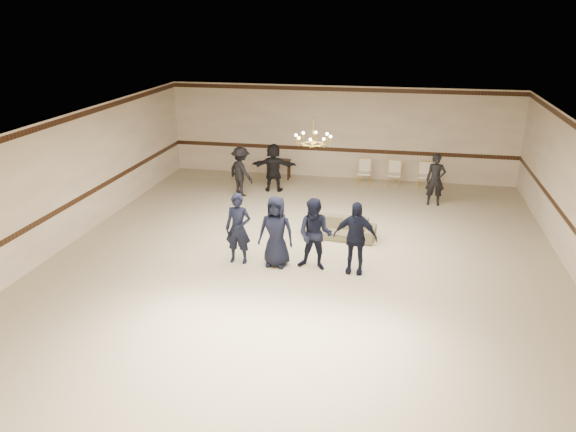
% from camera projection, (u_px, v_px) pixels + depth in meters
% --- Properties ---
extents(room, '(12.01, 14.01, 3.21)m').
position_uv_depth(room, '(306.00, 194.00, 12.84)').
color(room, beige).
rests_on(room, ground).
extents(chair_rail, '(12.00, 0.02, 0.14)m').
position_uv_depth(chair_rail, '(339.00, 150.00, 19.46)').
color(chair_rail, '#381E11').
rests_on(chair_rail, wall_back).
extents(crown_molding, '(12.00, 0.02, 0.14)m').
position_uv_depth(crown_molding, '(341.00, 89.00, 18.74)').
color(crown_molding, '#381E11').
rests_on(crown_molding, wall_back).
extents(chandelier, '(0.94, 0.94, 0.89)m').
position_uv_depth(chandelier, '(313.00, 131.00, 13.31)').
color(chandelier, gold).
rests_on(chandelier, ceiling).
extents(boy_a, '(0.62, 0.41, 1.68)m').
position_uv_depth(boy_a, '(238.00, 229.00, 12.87)').
color(boy_a, black).
rests_on(boy_a, floor).
extents(boy_b, '(0.84, 0.57, 1.68)m').
position_uv_depth(boy_b, '(276.00, 232.00, 12.70)').
color(boy_b, black).
rests_on(boy_b, floor).
extents(boy_c, '(0.88, 0.73, 1.68)m').
position_uv_depth(boy_c, '(315.00, 234.00, 12.53)').
color(boy_c, black).
rests_on(boy_c, floor).
extents(boy_d, '(1.00, 0.45, 1.68)m').
position_uv_depth(boy_d, '(355.00, 238.00, 12.36)').
color(boy_d, black).
rests_on(boy_d, floor).
extents(settee, '(1.87, 0.88, 0.53)m').
position_uv_depth(settee, '(340.00, 228.00, 14.46)').
color(settee, '#71704B').
rests_on(settee, floor).
extents(adult_left, '(1.17, 1.08, 1.59)m').
position_uv_depth(adult_left, '(241.00, 172.00, 17.59)').
color(adult_left, black).
rests_on(adult_left, floor).
extents(adult_mid, '(1.51, 0.62, 1.59)m').
position_uv_depth(adult_mid, '(274.00, 167.00, 18.06)').
color(adult_mid, black).
rests_on(adult_mid, floor).
extents(adult_right, '(0.58, 0.39, 1.59)m').
position_uv_depth(adult_right, '(436.00, 180.00, 16.74)').
color(adult_right, black).
rests_on(adult_right, floor).
extents(banquet_chair_left, '(0.44, 0.44, 0.88)m').
position_uv_depth(banquet_chair_left, '(364.00, 173.00, 18.76)').
color(banquet_chair_left, '#F4E7CD').
rests_on(banquet_chair_left, floor).
extents(banquet_chair_mid, '(0.44, 0.44, 0.88)m').
position_uv_depth(banquet_chair_mid, '(394.00, 174.00, 18.58)').
color(banquet_chair_mid, '#F4E7CD').
rests_on(banquet_chair_mid, floor).
extents(banquet_chair_right, '(0.42, 0.42, 0.88)m').
position_uv_depth(banquet_chair_right, '(425.00, 176.00, 18.39)').
color(banquet_chair_right, '#F4E7CD').
rests_on(banquet_chair_right, floor).
extents(console_table, '(0.84, 0.38, 0.70)m').
position_uv_depth(console_table, '(279.00, 169.00, 19.54)').
color(console_table, black).
rests_on(console_table, floor).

